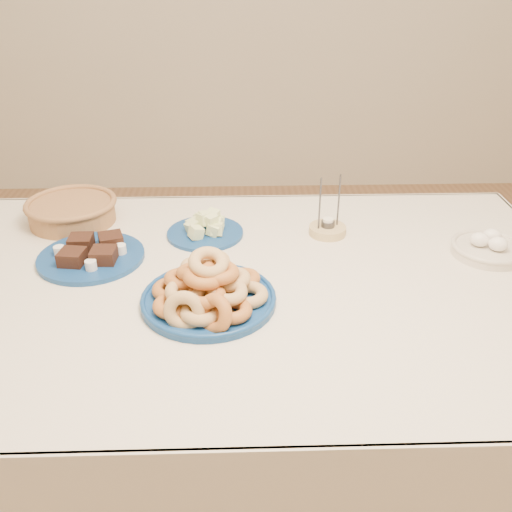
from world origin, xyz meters
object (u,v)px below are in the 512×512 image
Objects in this scene: brownie_plate at (91,254)px; candle_holder at (328,229)px; donut_platter at (208,290)px; dining_table at (255,315)px; egg_bowl at (488,248)px; melon_plate at (206,228)px; wicker_basket at (72,210)px.

candle_holder is (0.66, 0.13, 0.00)m from brownie_plate.
donut_platter is 0.40m from brownie_plate.
egg_bowl is (0.64, 0.12, 0.13)m from dining_table.
egg_bowl is (1.09, -0.00, 0.01)m from brownie_plate.
wicker_basket is at bearing 166.67° from melon_plate.
melon_plate reaches higher than wicker_basket.
wicker_basket is 0.78m from candle_holder.
donut_platter is (-0.12, -0.11, 0.15)m from dining_table.
brownie_plate is 0.67m from candle_holder.
candle_holder is (0.34, 0.36, -0.02)m from donut_platter.
donut_platter is 2.25× the size of candle_holder.
candle_holder is 0.45m from egg_bowl.
brownie_plate is (-0.30, -0.14, -0.00)m from melon_plate.
brownie_plate is (-0.33, 0.23, -0.02)m from donut_platter.
donut_platter is 0.79m from egg_bowl.
brownie_plate is 1.09m from egg_bowl.
donut_platter is at bearing -35.24° from brownie_plate.
donut_platter is at bearing -132.69° from candle_holder.
melon_plate is at bearing 169.33° from egg_bowl.
candle_holder reaches higher than wicker_basket.
egg_bowl is (0.42, -0.14, 0.00)m from candle_holder.
donut_platter is at bearing -137.61° from dining_table.
melon_plate is 1.04× the size of egg_bowl.
brownie_plate is at bearing 144.76° from donut_platter.
dining_table is 4.93× the size of brownie_plate.
brownie_plate is (-0.44, 0.13, 0.12)m from dining_table.
donut_platter reaches higher than dining_table.
brownie_plate is 1.03× the size of wicker_basket.
dining_table is 6.53× the size of egg_bowl.
dining_table is at bearing -33.59° from wicker_basket.
candle_holder is at bearing 49.56° from dining_table.
candle_holder is at bearing 161.96° from egg_bowl.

